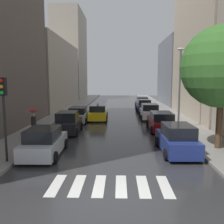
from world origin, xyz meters
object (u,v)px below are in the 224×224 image
object	(u,v)px
taxi_midroad	(98,113)
pedestrian_foreground	(33,117)
parked_car_left_nearest	(44,143)
lamp_post_right	(180,82)
parked_car_left_third	(78,115)
parked_car_right_fourth	(144,106)
parked_car_right_second	(161,122)
parked_car_right_third	(150,112)
street_tree_right	(222,67)
traffic_light_left_corner	(3,101)
parked_car_right_nearest	(177,140)
parked_car_right_fifth	(142,102)
parked_car_left_second	(68,123)

from	to	relation	value
taxi_midroad	pedestrian_foreground	distance (m)	9.57
parked_car_left_nearest	lamp_post_right	world-z (taller)	lamp_post_right
parked_car_left_third	parked_car_right_fourth	world-z (taller)	parked_car_right_fourth
parked_car_right_second	pedestrian_foreground	xyz separation A→B (m)	(-9.97, -3.07, 0.82)
parked_car_left_nearest	parked_car_right_third	bearing A→B (deg)	-30.32
parked_car_right_second	taxi_midroad	distance (m)	8.12
street_tree_right	lamp_post_right	xyz separation A→B (m)	(-0.91, 6.56, -0.97)
pedestrian_foreground	traffic_light_left_corner	bearing A→B (deg)	-96.10
parked_car_right_nearest	parked_car_right_fourth	size ratio (longest dim) A/B	1.06
parked_car_right_fifth	parked_car_right_third	bearing A→B (deg)	178.27
parked_car_left_nearest	pedestrian_foreground	xyz separation A→B (m)	(-2.07, 4.32, 0.81)
parked_car_right_fourth	traffic_light_left_corner	bearing A→B (deg)	156.96
parked_car_left_second	street_tree_right	bearing A→B (deg)	-116.15
parked_car_right_second	parked_car_right_third	world-z (taller)	parked_car_right_third
parked_car_left_nearest	traffic_light_left_corner	distance (m)	3.31
parked_car_right_third	parked_car_right_second	bearing A→B (deg)	-177.04
parked_car_left_third	parked_car_right_nearest	xyz separation A→B (m)	(7.62, -10.72, 0.07)
parked_car_left_nearest	taxi_midroad	distance (m)	13.10
parked_car_right_fourth	lamp_post_right	bearing A→B (deg)	-171.45
parked_car_right_nearest	parked_car_right_third	size ratio (longest dim) A/B	1.03
parked_car_left_nearest	parked_car_right_second	bearing A→B (deg)	-48.01
parked_car_left_nearest	parked_car_right_second	distance (m)	10.81
parked_car_left_nearest	parked_car_right_nearest	bearing A→B (deg)	-85.84
parked_car_right_second	parked_car_right_fourth	size ratio (longest dim) A/B	1.15
parked_car_left_nearest	parked_car_left_second	xyz separation A→B (m)	(0.13, 6.12, 0.06)
parked_car_right_second	taxi_midroad	xyz separation A→B (m)	(-5.91, 5.57, 0.01)
parked_car_left_nearest	pedestrian_foreground	world-z (taller)	pedestrian_foreground
parked_car_left_third	parked_car_right_third	distance (m)	7.86
parked_car_left_second	lamp_post_right	world-z (taller)	lamp_post_right
parked_car_right_nearest	traffic_light_left_corner	xyz separation A→B (m)	(-9.24, -2.24, 2.47)
taxi_midroad	parked_car_left_second	bearing A→B (deg)	162.90
parked_car_right_fifth	taxi_midroad	xyz separation A→B (m)	(-5.96, -13.25, 0.02)
parked_car_right_third	traffic_light_left_corner	size ratio (longest dim) A/B	1.00
parked_car_left_nearest	pedestrian_foreground	size ratio (longest dim) A/B	2.18
pedestrian_foreground	parked_car_left_third	bearing A→B (deg)	61.26
taxi_midroad	street_tree_right	distance (m)	14.93
parked_car_left_third	street_tree_right	size ratio (longest dim) A/B	0.62
parked_car_right_third	street_tree_right	distance (m)	13.29
parked_car_left_nearest	parked_car_right_nearest	xyz separation A→B (m)	(7.73, 0.71, 0.05)
parked_car_right_second	parked_car_right_third	size ratio (longest dim) A/B	1.12
street_tree_right	lamp_post_right	size ratio (longest dim) A/B	1.08
parked_car_right_third	parked_car_left_nearest	bearing A→B (deg)	151.52
parked_car_right_second	lamp_post_right	world-z (taller)	lamp_post_right
parked_car_left_nearest	taxi_midroad	xyz separation A→B (m)	(1.98, 12.95, 0.00)
traffic_light_left_corner	parked_car_left_third	bearing A→B (deg)	82.88
parked_car_right_second	taxi_midroad	bearing A→B (deg)	46.74
parked_car_right_third	lamp_post_right	bearing A→B (deg)	-161.34
parked_car_left_nearest	street_tree_right	world-z (taller)	street_tree_right
street_tree_right	taxi_midroad	bearing A→B (deg)	126.11
traffic_light_left_corner	parked_car_left_second	bearing A→B (deg)	77.96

